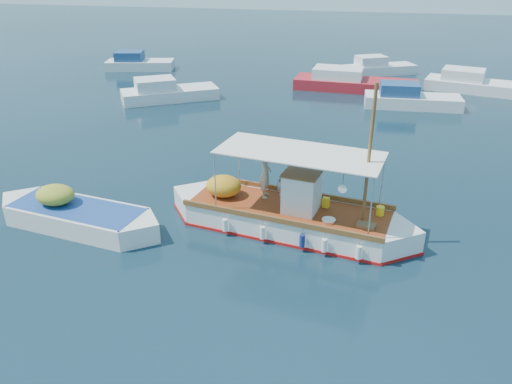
# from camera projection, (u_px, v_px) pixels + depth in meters

# --- Properties ---
(ground) EXTENTS (160.00, 160.00, 0.00)m
(ground) POSITION_uv_depth(u_px,v_px,m) (272.00, 230.00, 18.83)
(ground) COLOR black
(ground) RESTS_ON ground
(fishing_caique) EXTENTS (9.73, 3.85, 6.01)m
(fishing_caique) POSITION_uv_depth(u_px,v_px,m) (287.00, 215.00, 18.76)
(fishing_caique) COLOR white
(fishing_caique) RESTS_ON ground
(dinghy) EXTENTS (7.15, 2.81, 1.76)m
(dinghy) POSITION_uv_depth(u_px,v_px,m) (76.00, 217.00, 18.99)
(dinghy) COLOR white
(dinghy) RESTS_ON ground
(bg_boat_nw) EXTENTS (6.92, 5.58, 1.80)m
(bg_boat_nw) POSITION_uv_depth(u_px,v_px,m) (167.00, 93.00, 35.31)
(bg_boat_nw) COLOR silver
(bg_boat_nw) RESTS_ON ground
(bg_boat_n) EXTENTS (9.31, 3.32, 1.80)m
(bg_boat_n) POSITION_uv_depth(u_px,v_px,m) (352.00, 83.00, 38.06)
(bg_boat_n) COLOR #A81C23
(bg_boat_n) RESTS_ON ground
(bg_boat_ne) EXTENTS (6.41, 2.50, 1.80)m
(bg_boat_ne) POSITION_uv_depth(u_px,v_px,m) (409.00, 100.00, 33.74)
(bg_boat_ne) COLOR silver
(bg_boat_ne) RESTS_ON ground
(bg_boat_e) EXTENTS (7.75, 4.35, 1.80)m
(bg_boat_e) POSITION_uv_depth(u_px,v_px,m) (474.00, 85.00, 37.58)
(bg_boat_e) COLOR silver
(bg_boat_e) RESTS_ON ground
(bg_boat_far_w) EXTENTS (6.25, 3.60, 1.80)m
(bg_boat_far_w) POSITION_uv_depth(u_px,v_px,m) (138.00, 64.00, 44.68)
(bg_boat_far_w) COLOR silver
(bg_boat_far_w) RESTS_ON ground
(bg_boat_far_n) EXTENTS (6.27, 4.53, 1.80)m
(bg_boat_far_n) POSITION_uv_depth(u_px,v_px,m) (378.00, 69.00, 42.82)
(bg_boat_far_n) COLOR silver
(bg_boat_far_n) RESTS_ON ground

